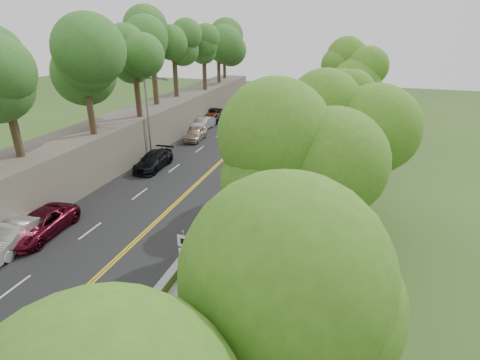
# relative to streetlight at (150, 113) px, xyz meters

# --- Properties ---
(ground) EXTENTS (140.00, 140.00, 0.00)m
(ground) POSITION_rel_streetlight_xyz_m (10.46, -14.00, -4.64)
(ground) COLOR #33511E
(ground) RESTS_ON ground
(road) EXTENTS (11.20, 66.00, 0.04)m
(road) POSITION_rel_streetlight_xyz_m (5.06, 1.00, -4.62)
(road) COLOR black
(road) RESTS_ON ground
(sidewalk) EXTENTS (4.20, 66.00, 0.05)m
(sidewalk) POSITION_rel_streetlight_xyz_m (13.01, 1.00, -4.61)
(sidewalk) COLOR gray
(sidewalk) RESTS_ON ground
(jersey_barrier) EXTENTS (0.42, 66.00, 0.60)m
(jersey_barrier) POSITION_rel_streetlight_xyz_m (10.71, 1.00, -4.34)
(jersey_barrier) COLOR #74C219
(jersey_barrier) RESTS_ON ground
(rock_embankment) EXTENTS (5.00, 66.00, 4.00)m
(rock_embankment) POSITION_rel_streetlight_xyz_m (-3.04, 1.00, -2.64)
(rock_embankment) COLOR #595147
(rock_embankment) RESTS_ON ground
(chainlink_fence) EXTENTS (0.04, 66.00, 2.00)m
(chainlink_fence) POSITION_rel_streetlight_xyz_m (15.11, 1.00, -3.64)
(chainlink_fence) COLOR slate
(chainlink_fence) RESTS_ON ground
(trees_embankment) EXTENTS (6.40, 66.00, 13.00)m
(trees_embankment) POSITION_rel_streetlight_xyz_m (-2.54, 1.00, 5.86)
(trees_embankment) COLOR #3B7529
(trees_embankment) RESTS_ON rock_embankment
(trees_fenceside) EXTENTS (7.00, 66.00, 14.00)m
(trees_fenceside) POSITION_rel_streetlight_xyz_m (17.46, 1.00, 2.36)
(trees_fenceside) COLOR #4F8924
(trees_fenceside) RESTS_ON ground
(streetlight) EXTENTS (2.52, 0.22, 8.00)m
(streetlight) POSITION_rel_streetlight_xyz_m (0.00, 0.00, 0.00)
(streetlight) COLOR gray
(streetlight) RESTS_ON ground
(signpost) EXTENTS (0.62, 0.09, 3.10)m
(signpost) POSITION_rel_streetlight_xyz_m (11.51, -17.02, -2.68)
(signpost) COLOR gray
(signpost) RESTS_ON sidewalk
(construction_barrel) EXTENTS (0.50, 0.50, 0.81)m
(construction_barrel) POSITION_rel_streetlight_xyz_m (13.46, 2.00, -4.18)
(construction_barrel) COLOR #EF360F
(construction_barrel) RESTS_ON sidewalk
(concrete_block) EXTENTS (1.25, 0.95, 0.81)m
(concrete_block) POSITION_rel_streetlight_xyz_m (14.76, -16.27, -4.19)
(concrete_block) COLOR gray
(concrete_block) RESTS_ON sidewalk
(car_1) EXTENTS (2.10, 4.89, 1.57)m
(car_1) POSITION_rel_streetlight_xyz_m (0.35, -17.00, -3.82)
(car_1) COLOR silver
(car_1) RESTS_ON road
(car_2) EXTENTS (2.88, 5.56, 1.50)m
(car_2) POSITION_rel_streetlight_xyz_m (0.67, -15.34, -3.85)
(car_2) COLOR #4F0919
(car_2) RESTS_ON road
(car_3) EXTENTS (2.27, 5.26, 1.51)m
(car_3) POSITION_rel_streetlight_xyz_m (1.46, -2.53, -3.85)
(car_3) COLOR black
(car_3) RESTS_ON road
(car_4) EXTENTS (2.08, 4.49, 1.49)m
(car_4) POSITION_rel_streetlight_xyz_m (1.46, 7.11, -3.86)
(car_4) COLOR tan
(car_4) RESTS_ON road
(car_5) EXTENTS (1.71, 4.52, 1.47)m
(car_5) POSITION_rel_streetlight_xyz_m (0.47, 11.86, -3.86)
(car_5) COLOR #ABAEB2
(car_5) RESTS_ON road
(car_6) EXTENTS (3.32, 6.20, 1.66)m
(car_6) POSITION_rel_streetlight_xyz_m (-0.14, 16.29, -3.77)
(car_6) COLOR black
(car_6) RESTS_ON road
(car_7) EXTENTS (1.97, 4.64, 1.33)m
(car_7) POSITION_rel_streetlight_xyz_m (0.28, 14.98, -3.93)
(car_7) COLOR maroon
(car_7) RESTS_ON road
(car_8) EXTENTS (1.86, 4.62, 1.57)m
(car_8) POSITION_rel_streetlight_xyz_m (0.52, 25.98, -3.81)
(car_8) COLOR silver
(car_8) RESTS_ON road
(painter_0) EXTENTS (0.89, 1.06, 1.85)m
(painter_0) POSITION_rel_streetlight_xyz_m (11.21, -13.00, -3.66)
(painter_0) COLOR orange
(painter_0) RESTS_ON sidewalk
(painter_1) EXTENTS (0.42, 0.61, 1.64)m
(painter_1) POSITION_rel_streetlight_xyz_m (11.91, -11.74, -3.77)
(painter_1) COLOR beige
(painter_1) RESTS_ON sidewalk
(painter_2) EXTENTS (0.80, 0.91, 1.58)m
(painter_2) POSITION_rel_streetlight_xyz_m (11.21, -4.84, -3.80)
(painter_2) COLOR black
(painter_2) RESTS_ON sidewalk
(painter_3) EXTENTS (0.92, 1.22, 1.67)m
(painter_3) POSITION_rel_streetlight_xyz_m (11.91, -2.00, -3.76)
(painter_3) COLOR #996C42
(painter_3) RESTS_ON sidewalk
(person_far) EXTENTS (0.98, 0.53, 1.59)m
(person_far) POSITION_rel_streetlight_xyz_m (14.66, 13.66, -3.80)
(person_far) COLOR black
(person_far) RESTS_ON sidewalk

